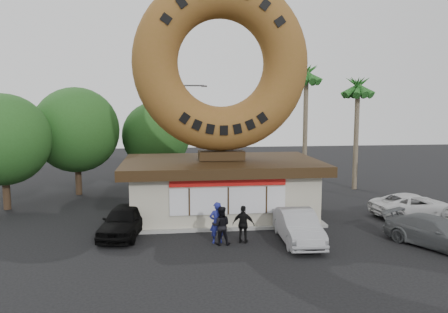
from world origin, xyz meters
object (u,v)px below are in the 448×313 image
person_right (243,224)px  car_white (413,205)px  giant_donut (221,63)px  donut_shop (221,186)px  person_center (221,226)px  car_grey (436,232)px  street_lamp (184,129)px  car_black (124,220)px  car_silver (298,226)px  person_left (217,223)px

person_right → car_white: 11.03m
giant_donut → car_white: (10.93, -1.80, -8.09)m
donut_shop → person_right: size_ratio=6.27×
person_center → car_grey: 9.83m
giant_donut → person_center: 9.52m
street_lamp → car_black: 14.25m
giant_donut → car_silver: bearing=-60.6°
donut_shop → car_silver: donut_shop is taller
street_lamp → car_grey: size_ratio=1.70×
street_lamp → person_right: bearing=-81.4°
donut_shop → person_right: bearing=-85.1°
person_left → giant_donut: bearing=-107.4°
giant_donut → street_lamp: (-1.86, 10.00, -4.29)m
street_lamp → person_left: bearing=-86.0°
car_black → car_grey: (14.33, -3.52, -0.07)m
street_lamp → person_center: bearing=-85.4°
person_right → car_white: size_ratio=0.36×
person_right → car_white: (10.49, 3.41, -0.21)m
car_white → person_left: bearing=98.9°
person_right → street_lamp: bearing=-61.9°
street_lamp → car_white: size_ratio=1.63×
donut_shop → person_center: size_ratio=6.19×
person_right → car_white: bearing=-142.5°
car_black → car_silver: size_ratio=0.97×
giant_donut → car_silver: size_ratio=2.17×
person_left → car_grey: (9.87, -1.80, -0.30)m
person_left → person_center: (0.17, -0.26, -0.08)m
car_silver → car_grey: size_ratio=0.97×
car_grey → car_white: bearing=40.5°
street_lamp → car_silver: bearing=-72.4°
person_center → person_right: 1.08m
car_silver → car_white: 8.68m
car_black → car_white: bearing=15.4°
person_center → car_grey: size_ratio=0.38×
car_black → car_silver: (8.28, -2.05, -0.01)m
donut_shop → car_grey: size_ratio=2.37×
car_black → person_center: bearing=-13.3°
donut_shop → car_white: bearing=-9.3°
donut_shop → car_grey: donut_shop is taller
person_center → car_silver: 3.66m
person_left → person_center: bearing=115.4°
donut_shop → car_silver: 6.25m
car_silver → giant_donut: bearing=121.6°
person_right → person_left: bearing=12.7°
street_lamp → car_silver: (4.89, -15.38, -3.73)m
person_left → person_right: size_ratio=1.10×
person_center → car_grey: (9.70, -1.54, -0.22)m
giant_donut → car_grey: bearing=-37.1°
car_black → car_white: size_ratio=0.91×
person_left → car_grey: 10.04m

